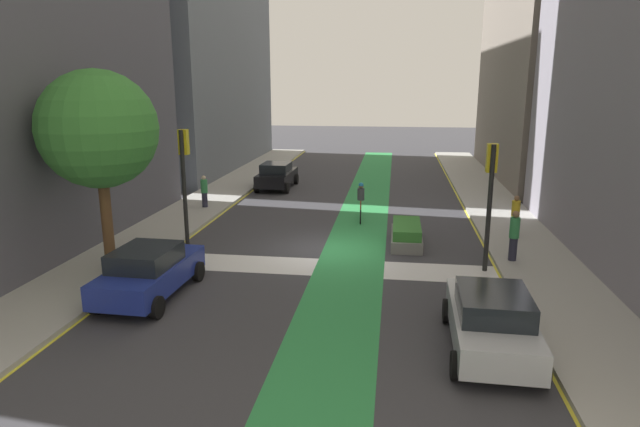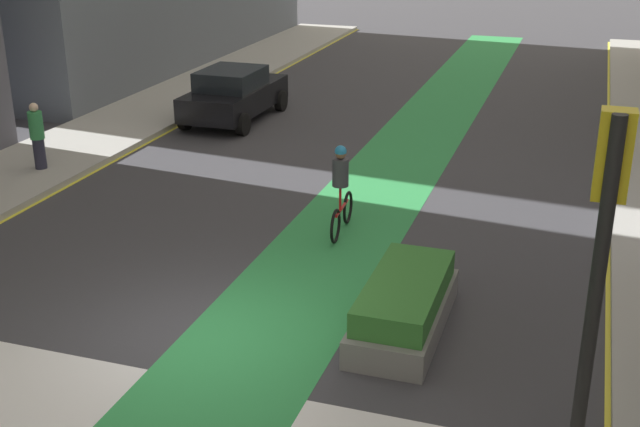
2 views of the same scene
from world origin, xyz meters
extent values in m
plane|color=#38383D|center=(0.00, 0.00, 0.00)|extent=(120.00, 120.00, 0.00)
cube|color=#2D8C47|center=(0.92, 0.00, 0.00)|extent=(2.40, 60.00, 0.01)
cube|color=silver|center=(0.00, -2.00, 0.00)|extent=(12.00, 1.80, 0.01)
cube|color=yellow|center=(6.00, 0.00, 0.01)|extent=(0.16, 60.00, 0.01)
cylinder|color=black|center=(5.55, -1.58, 2.17)|extent=(0.16, 0.16, 4.34)
cube|color=gold|center=(5.55, -1.38, 3.86)|extent=(0.35, 0.28, 0.95)
sphere|color=#3F0A0A|center=(5.55, -1.24, 4.16)|extent=(0.20, 0.20, 0.20)
sphere|color=yellow|center=(5.55, -1.24, 3.86)|extent=(0.20, 0.20, 0.20)
sphere|color=#0C3814|center=(5.55, -1.24, 3.56)|extent=(0.20, 0.20, 0.20)
cube|color=black|center=(-4.69, 12.00, 0.67)|extent=(1.83, 4.21, 0.70)
cube|color=black|center=(-4.69, 11.80, 1.29)|extent=(1.62, 2.01, 0.55)
cylinder|color=black|center=(-5.58, 13.48, 0.32)|extent=(0.22, 0.64, 0.64)
cylinder|color=black|center=(-3.78, 13.47, 0.32)|extent=(0.22, 0.64, 0.64)
cylinder|color=black|center=(-5.60, 10.54, 0.32)|extent=(0.22, 0.64, 0.64)
cylinder|color=black|center=(-3.80, 10.53, 0.32)|extent=(0.22, 0.64, 0.64)
torus|color=black|center=(0.84, 5.16, 0.34)|extent=(0.10, 0.68, 0.68)
torus|color=black|center=(0.90, 4.11, 0.34)|extent=(0.10, 0.68, 0.68)
cylinder|color=red|center=(0.87, 4.63, 0.52)|extent=(0.11, 0.95, 0.06)
cylinder|color=red|center=(0.88, 4.49, 0.79)|extent=(0.05, 0.05, 0.50)
cylinder|color=#3F3F47|center=(0.88, 4.49, 1.31)|extent=(0.32, 0.32, 0.55)
sphere|color=#8C6647|center=(0.88, 4.49, 1.70)|extent=(0.22, 0.22, 0.22)
sphere|color=#268CCC|center=(0.88, 4.49, 1.74)|extent=(0.23, 0.23, 0.23)
cylinder|color=#262638|center=(-7.08, 5.86, 0.52)|extent=(0.28, 0.28, 0.74)
cylinder|color=#338C4C|center=(-7.08, 5.86, 1.22)|extent=(0.34, 0.34, 0.66)
sphere|color=beige|center=(-7.08, 5.86, 1.65)|extent=(0.21, 0.21, 0.21)
cube|color=slate|center=(2.92, 1.21, 0.23)|extent=(1.20, 2.93, 0.45)
cube|color=#33722D|center=(2.92, 1.21, 0.65)|extent=(1.08, 2.64, 0.40)
camera|label=1|loc=(2.36, -19.81, 6.31)|focal=30.39mm
camera|label=2|loc=(5.20, -9.85, 6.34)|focal=45.86mm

